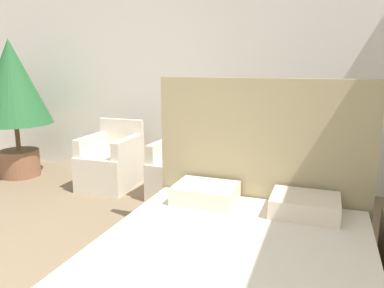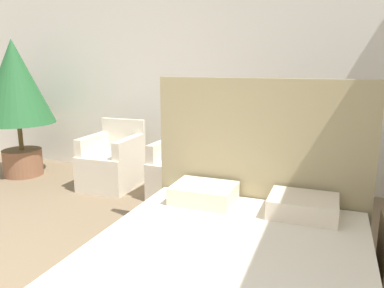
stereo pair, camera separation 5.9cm
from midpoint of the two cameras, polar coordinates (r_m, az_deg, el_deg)
wall_back at (r=4.96m, az=-0.29°, el=11.49°), size 10.00×0.06×2.90m
bed at (r=2.42m, az=5.99°, el=-19.03°), size 1.72×2.11×1.40m
armchair_near_window_left at (r=4.76m, az=-11.72°, el=-3.10°), size 0.62×0.71×0.81m
armchair_near_window_right at (r=4.33m, az=-0.92°, el=-4.37°), size 0.65×0.73×0.81m
potted_palm at (r=5.49m, az=-25.00°, el=7.61°), size 0.96×0.96×1.82m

